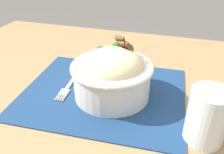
{
  "coord_description": "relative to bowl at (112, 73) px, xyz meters",
  "views": [
    {
      "loc": [
        -0.13,
        0.47,
        1.06
      ],
      "look_at": [
        0.01,
        -0.0,
        0.78
      ],
      "focal_mm": 38.32,
      "sensor_mm": 36.0,
      "label": 1
    }
  ],
  "objects": [
    {
      "name": "bowl",
      "position": [
        0.0,
        0.0,
        0.0
      ],
      "size": [
        0.19,
        0.19,
        0.14
      ],
      "color": "silver",
      "rests_on": "placemat"
    },
    {
      "name": "table",
      "position": [
        -0.01,
        0.0,
        -0.13
      ],
      "size": [
        1.25,
        0.92,
        0.72
      ],
      "color": "#99754C",
      "rests_on": "ground_plane"
    },
    {
      "name": "drinking_glass",
      "position": [
        -0.21,
        0.09,
        -0.02
      ],
      "size": [
        0.08,
        0.08,
        0.11
      ],
      "color": "silver",
      "rests_on": "table"
    },
    {
      "name": "fork",
      "position": [
        0.12,
        0.01,
        -0.06
      ],
      "size": [
        0.02,
        0.12,
        0.0
      ],
      "color": "#BCBCBC",
      "rests_on": "placemat"
    },
    {
      "name": "placemat",
      "position": [
        0.02,
        -0.0,
        -0.06
      ],
      "size": [
        0.41,
        0.34,
        0.0
      ],
      "primitive_type": "cube",
      "rotation": [
        0.0,
        0.0,
        0.05
      ],
      "color": "navy",
      "rests_on": "table"
    }
  ]
}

